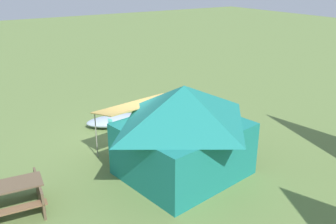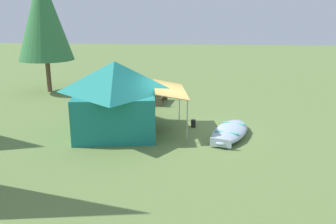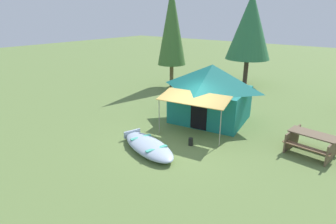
# 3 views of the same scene
# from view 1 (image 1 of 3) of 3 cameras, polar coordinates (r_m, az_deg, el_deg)

# --- Properties ---
(ground_plane) EXTENTS (80.00, 80.00, 0.00)m
(ground_plane) POSITION_cam_1_polar(r_m,az_deg,el_deg) (12.96, -4.68, -4.83)
(ground_plane) COLOR olive
(beached_rowboat) EXTENTS (3.13, 1.99, 0.38)m
(beached_rowboat) POSITION_cam_1_polar(r_m,az_deg,el_deg) (14.48, -6.71, -1.21)
(beached_rowboat) COLOR #A0B1C4
(beached_rowboat) RESTS_ON ground_plane
(canvas_cabin_tent) EXTENTS (3.95, 4.63, 2.71)m
(canvas_cabin_tent) POSITION_cam_1_polar(r_m,az_deg,el_deg) (10.49, 2.37, -2.71)
(canvas_cabin_tent) COLOR #1B7A72
(canvas_cabin_tent) RESTS_ON ground_plane
(picnic_table) EXTENTS (1.76, 1.58, 0.79)m
(picnic_table) POSITION_cam_1_polar(r_m,az_deg,el_deg) (10.01, -23.41, -11.85)
(picnic_table) COLOR brown
(picnic_table) RESTS_ON ground_plane
(cooler_box) EXTENTS (0.63, 0.68, 0.36)m
(cooler_box) POSITION_cam_1_polar(r_m,az_deg,el_deg) (11.64, -1.58, -6.90)
(cooler_box) COLOR beige
(cooler_box) RESTS_ON ground_plane
(fuel_can) EXTENTS (0.22, 0.22, 0.30)m
(fuel_can) POSITION_cam_1_polar(r_m,az_deg,el_deg) (12.96, -8.08, -4.22)
(fuel_can) COLOR black
(fuel_can) RESTS_ON ground_plane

